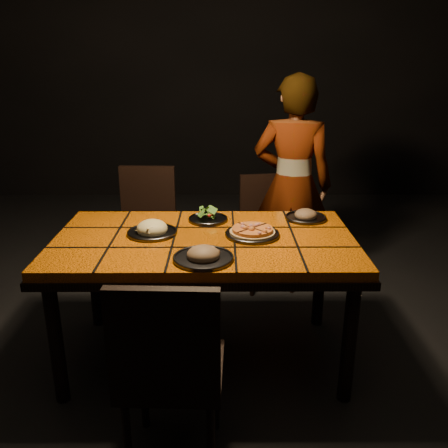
{
  "coord_description": "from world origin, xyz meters",
  "views": [
    {
      "loc": [
        0.1,
        -2.37,
        1.65
      ],
      "look_at": [
        0.11,
        0.01,
        0.82
      ],
      "focal_mm": 38.0,
      "sensor_mm": 36.0,
      "label": 1
    }
  ],
  "objects_px": {
    "diner": "(292,185)",
    "plate_pizza": "(252,233)",
    "dining_table": "(204,251)",
    "chair_far_right": "(266,223)",
    "chair_far_left": "(147,221)",
    "chair_near": "(169,366)",
    "plate_pasta": "(152,230)"
  },
  "relations": [
    {
      "from": "dining_table",
      "to": "chair_near",
      "type": "height_order",
      "value": "chair_near"
    },
    {
      "from": "chair_far_left",
      "to": "plate_pasta",
      "type": "distance_m",
      "value": 0.95
    },
    {
      "from": "chair_near",
      "to": "plate_pasta",
      "type": "relative_size",
      "value": 3.36
    },
    {
      "from": "plate_pizza",
      "to": "plate_pasta",
      "type": "xyz_separation_m",
      "value": [
        -0.54,
        0.03,
        0.01
      ]
    },
    {
      "from": "diner",
      "to": "chair_near",
      "type": "bearing_deg",
      "value": 79.95
    },
    {
      "from": "plate_pizza",
      "to": "chair_far_right",
      "type": "bearing_deg",
      "value": 80.15
    },
    {
      "from": "chair_far_left",
      "to": "plate_pizza",
      "type": "xyz_separation_m",
      "value": [
        0.72,
        -0.93,
        0.25
      ]
    },
    {
      "from": "dining_table",
      "to": "chair_far_right",
      "type": "height_order",
      "value": "chair_far_right"
    },
    {
      "from": "dining_table",
      "to": "diner",
      "type": "relative_size",
      "value": 1.03
    },
    {
      "from": "dining_table",
      "to": "diner",
      "type": "xyz_separation_m",
      "value": [
        0.61,
        0.96,
        0.11
      ]
    },
    {
      "from": "diner",
      "to": "plate_pizza",
      "type": "xyz_separation_m",
      "value": [
        -0.35,
        -0.94,
        -0.02
      ]
    },
    {
      "from": "chair_far_left",
      "to": "chair_far_right",
      "type": "height_order",
      "value": "chair_far_left"
    },
    {
      "from": "plate_pizza",
      "to": "diner",
      "type": "bearing_deg",
      "value": 69.79
    },
    {
      "from": "dining_table",
      "to": "chair_far_right",
      "type": "distance_m",
      "value": 1.12
    },
    {
      "from": "dining_table",
      "to": "plate_pasta",
      "type": "xyz_separation_m",
      "value": [
        -0.29,
        0.05,
        0.1
      ]
    },
    {
      "from": "chair_far_right",
      "to": "plate_pizza",
      "type": "bearing_deg",
      "value": -108.72
    },
    {
      "from": "dining_table",
      "to": "plate_pasta",
      "type": "distance_m",
      "value": 0.31
    },
    {
      "from": "plate_pasta",
      "to": "diner",
      "type": "bearing_deg",
      "value": 45.82
    },
    {
      "from": "chair_far_right",
      "to": "plate_pasta",
      "type": "relative_size",
      "value": 3.08
    },
    {
      "from": "diner",
      "to": "chair_far_left",
      "type": "bearing_deg",
      "value": 12.78
    },
    {
      "from": "diner",
      "to": "plate_pasta",
      "type": "distance_m",
      "value": 1.28
    },
    {
      "from": "dining_table",
      "to": "chair_far_right",
      "type": "bearing_deg",
      "value": 66.91
    },
    {
      "from": "chair_far_left",
      "to": "chair_far_right",
      "type": "relative_size",
      "value": 1.09
    },
    {
      "from": "chair_near",
      "to": "diner",
      "type": "height_order",
      "value": "diner"
    },
    {
      "from": "chair_far_left",
      "to": "chair_near",
      "type": "bearing_deg",
      "value": -76.59
    },
    {
      "from": "chair_far_left",
      "to": "diner",
      "type": "bearing_deg",
      "value": 2.93
    },
    {
      "from": "chair_far_right",
      "to": "plate_pizza",
      "type": "relative_size",
      "value": 2.41
    },
    {
      "from": "diner",
      "to": "plate_pasta",
      "type": "height_order",
      "value": "diner"
    },
    {
      "from": "chair_far_right",
      "to": "plate_pasta",
      "type": "xyz_separation_m",
      "value": [
        -0.72,
        -0.96,
        0.3
      ]
    },
    {
      "from": "chair_far_right",
      "to": "diner",
      "type": "xyz_separation_m",
      "value": [
        0.18,
        -0.05,
        0.31
      ]
    },
    {
      "from": "chair_far_right",
      "to": "chair_far_left",
      "type": "bearing_deg",
      "value": 175.14
    },
    {
      "from": "chair_far_right",
      "to": "plate_pasta",
      "type": "distance_m",
      "value": 1.24
    }
  ]
}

